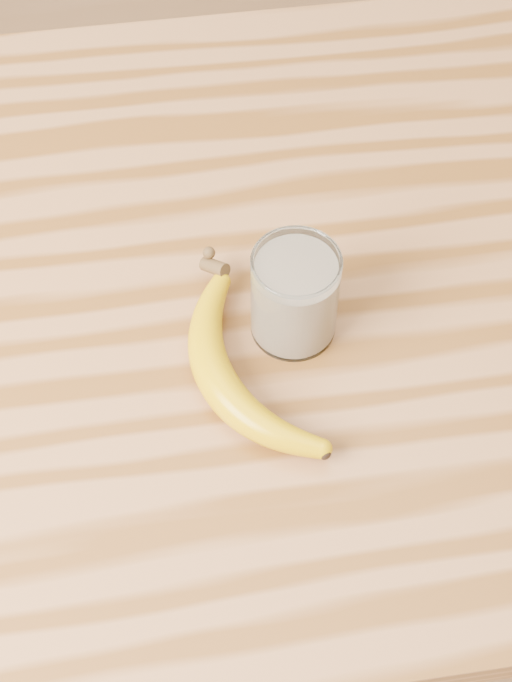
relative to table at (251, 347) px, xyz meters
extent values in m
plane|color=#9B744E|center=(0.00, 0.00, -0.77)|extent=(4.00, 4.00, 0.00)
cube|color=#956336|center=(0.00, 0.00, 0.11)|extent=(1.20, 0.80, 0.04)
cylinder|color=white|center=(0.03, -0.07, 0.18)|extent=(0.08, 0.08, 0.10)
torus|color=white|center=(0.03, -0.07, 0.23)|extent=(0.08, 0.08, 0.00)
cylinder|color=beige|center=(0.03, -0.07, 0.17)|extent=(0.07, 0.07, 0.08)
camera|label=1|loc=(-0.08, -0.56, 0.87)|focal=50.00mm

